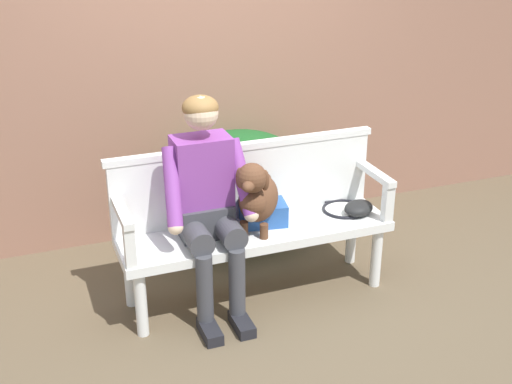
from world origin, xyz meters
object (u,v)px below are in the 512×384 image
(baseball_glove, at_px, (359,208))
(sports_bag, at_px, (263,213))
(garden_bench, at_px, (256,238))
(person_seated, at_px, (207,197))
(tennis_racket, at_px, (341,208))
(dog_on_bench, at_px, (257,195))

(baseball_glove, height_order, sports_bag, sports_bag)
(garden_bench, relative_size, person_seated, 1.28)
(garden_bench, xyz_separation_m, sports_bag, (0.07, 0.06, 0.13))
(garden_bench, relative_size, tennis_racket, 2.98)
(baseball_glove, bearing_deg, person_seated, 148.38)
(tennis_racket, bearing_deg, sports_bag, -178.63)
(sports_bag, bearing_deg, dog_on_bench, -129.38)
(garden_bench, relative_size, dog_on_bench, 3.46)
(garden_bench, relative_size, baseball_glove, 7.81)
(baseball_glove, distance_m, sports_bag, 0.63)
(garden_bench, height_order, sports_bag, sports_bag)
(garden_bench, relative_size, sports_bag, 6.14)
(garden_bench, height_order, tennis_racket, tennis_racket)
(dog_on_bench, bearing_deg, sports_bag, 50.62)
(sports_bag, bearing_deg, baseball_glove, -8.97)
(person_seated, height_order, tennis_racket, person_seated)
(dog_on_bench, relative_size, sports_bag, 1.78)
(tennis_racket, relative_size, baseball_glove, 2.62)
(dog_on_bench, distance_m, tennis_racket, 0.69)
(dog_on_bench, distance_m, sports_bag, 0.22)
(tennis_racket, bearing_deg, garden_bench, -173.69)
(garden_bench, xyz_separation_m, person_seated, (-0.32, -0.01, 0.33))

